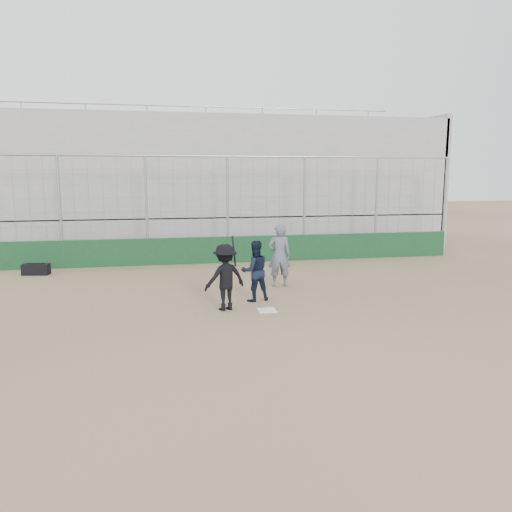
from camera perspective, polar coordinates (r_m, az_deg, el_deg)
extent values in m
plane|color=brown|center=(12.44, 1.24, -6.27)|extent=(90.00, 90.00, 0.00)
cube|color=white|center=(12.44, 1.24, -6.21)|extent=(0.44, 0.44, 0.02)
cube|color=#12381D|center=(19.09, -3.21, 0.76)|extent=(18.00, 0.25, 1.00)
cylinder|color=gray|center=(18.93, -3.25, 5.25)|extent=(0.10, 0.10, 4.00)
cylinder|color=gray|center=(22.03, 20.74, 5.24)|extent=(0.10, 0.10, 4.00)
cylinder|color=gray|center=(18.89, -3.30, 11.31)|extent=(18.00, 0.07, 0.07)
cube|color=#949494|center=(23.93, -4.83, 3.21)|extent=(20.00, 6.70, 1.60)
cube|color=#949494|center=(23.80, -4.93, 10.17)|extent=(20.00, 6.70, 4.20)
cube|color=#949494|center=(26.78, 17.11, 7.99)|extent=(0.25, 6.70, 6.10)
cylinder|color=gray|center=(27.15, -5.76, 16.62)|extent=(20.00, 0.06, 0.06)
imported|color=black|center=(12.36, -3.57, -2.44)|extent=(1.21, 0.94, 1.65)
cylinder|color=black|center=(12.43, -2.54, 0.60)|extent=(0.07, 0.57, 0.71)
imported|color=black|center=(13.24, -0.12, -2.94)|extent=(0.91, 0.78, 1.06)
sphere|color=maroon|center=(13.15, -0.12, -1.09)|extent=(0.28, 0.28, 0.28)
imported|color=#545D6B|center=(14.95, 2.68, -0.29)|extent=(0.73, 0.52, 1.70)
cube|color=black|center=(18.31, -23.84, -1.41)|extent=(0.91, 0.49, 0.37)
cylinder|color=black|center=(18.28, -23.88, -0.78)|extent=(0.56, 0.12, 0.04)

